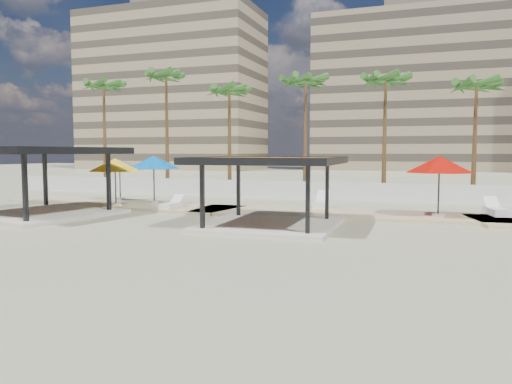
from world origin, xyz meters
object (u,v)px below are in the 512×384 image
Objects in this scene: lounger_a at (172,205)px; lounger_c at (496,211)px; umbrella_c at (439,165)px; lounger_b at (322,203)px; umbrella_a at (120,165)px; pavilion_central at (269,185)px; pavilion_west at (36,175)px.

lounger_a is 0.82× the size of lounger_c.
umbrella_c is 7.02m from lounger_b.
umbrella_c is (19.82, -2.19, 0.27)m from umbrella_a.
umbrella_a reaches higher than lounger_b.
umbrella_a is 1.37× the size of lounger_c.
pavilion_central is 3.31× the size of lounger_a.
umbrella_c reaches higher than lounger_b.
pavilion_central is 2.66× the size of lounger_b.
umbrella_c is at bearing -6.32° from umbrella_a.
pavilion_central reaches higher than lounger_b.
lounger_b is (13.56, 0.00, -2.05)m from umbrella_a.
lounger_b is at bearing 38.39° from pavilion_west.
lounger_a is 0.80× the size of lounger_b.
umbrella_a is 1.33× the size of lounger_b.
lounger_b is (-6.26, 2.20, -2.32)m from umbrella_c.
pavilion_central is 14.63m from umbrella_a.
lounger_c is (9.80, 6.65, -1.47)m from pavilion_central.
lounger_c is (22.55, -0.51, -2.06)m from umbrella_a.
umbrella_a is at bearing 148.59° from pavilion_central.
umbrella_a is 19.94m from umbrella_c.
umbrella_a is (-0.16, 7.52, 0.31)m from pavilion_west.
pavilion_central is at bearing -144.90° from umbrella_c.
lounger_b is (7.79, 3.36, 0.04)m from lounger_a.
pavilion_west is 7.21m from lounger_a.
pavilion_west reaches higher than lounger_b.
pavilion_west reaches higher than lounger_a.
pavilion_west is 2.53× the size of umbrella_a.
umbrella_c is at bearing 33.05° from pavilion_central.
pavilion_central is 8.69m from umbrella_c.
lounger_c is at bearing -98.17° from lounger_b.
pavilion_central is 0.79× the size of pavilion_west.
pavilion_west is at bearing -164.84° from umbrella_c.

